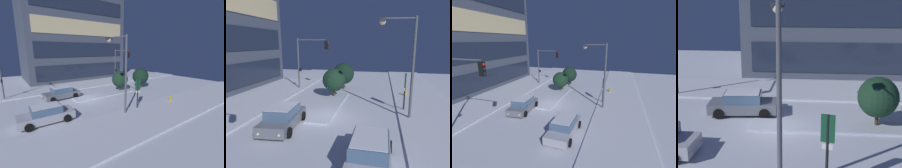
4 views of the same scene
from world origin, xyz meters
The scene contains 12 objects.
ground centered at (0.00, 0.00, 0.00)m, with size 52.00×52.00×0.00m, color silver.
curb_strip_near centered at (0.00, -7.88, 0.07)m, with size 52.00×5.20×0.14m, color silver.
curb_strip_far centered at (0.00, 7.88, 0.07)m, with size 52.00×5.20×0.14m, color silver.
median_strip centered at (2.92, 0.49, 0.07)m, with size 9.00×1.80×0.14m, color silver.
car_near centered at (-5.70, -3.50, 0.71)m, with size 4.58×2.12×1.49m.
car_far centered at (-2.48, 2.41, 0.71)m, with size 4.55×2.36×1.49m.
traffic_light_corner_far_right centered at (8.82, 4.63, 4.20)m, with size 0.32×3.93×6.17m.
street_lamp_arched centered at (0.82, -5.37, 4.83)m, with size 0.69×2.56×7.40m.
fire_hydrant centered at (7.60, -6.47, 0.39)m, with size 0.48×0.26×0.81m.
parking_info_sign centered at (2.75, -5.83, 2.04)m, with size 0.55×0.19×3.19m.
decorated_tree_median centered at (5.78, 0.89, 1.83)m, with size 2.39×2.37×3.02m.
decorated_tree_left_of_median centered at (9.86, 0.64, 1.92)m, with size 2.58×2.62×3.21m.
Camera 2 is at (-14.00, -3.86, 5.55)m, focal length 31.97 mm.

